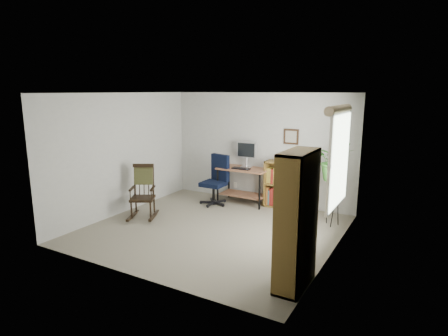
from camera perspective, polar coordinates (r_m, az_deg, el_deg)
The scene contains 18 objects.
floor at distance 6.80m, azimuth -1.69°, elevation -9.30°, with size 4.20×4.00×0.00m, color gray.
ceiling at distance 6.35m, azimuth -1.82°, elevation 11.37°, with size 4.20×4.00×0.00m, color silver.
wall_back at distance 8.22m, azimuth 5.52°, elevation 3.00°, with size 4.20×0.00×2.40m, color #B8B9B4.
wall_front at distance 4.91m, azimuth -13.97°, elevation -3.24°, with size 4.20×0.00×2.40m, color #B8B9B4.
wall_left at distance 7.75m, azimuth -15.15°, elevation 2.12°, with size 0.00×4.00×2.40m, color #B8B9B4.
wall_right at distance 5.69m, azimuth 16.65°, elevation -1.35°, with size 0.00×4.00×2.40m, color #B8B9B4.
window at distance 5.95m, azimuth 17.05°, elevation 1.14°, with size 0.12×1.20×1.50m, color white, non-canonical shape.
desk at distance 8.22m, azimuth 2.97°, elevation -2.70°, with size 1.09×0.60×0.79m, color #935E41, non-canonical shape.
monitor at distance 8.20m, azimuth 3.46°, elevation 2.08°, with size 0.46×0.16×0.56m, color #B3B3B7, non-canonical shape.
keyboard at distance 8.02m, azimuth 2.61°, elevation -0.08°, with size 0.40×0.15×0.03m, color black.
office_chair at distance 8.07m, azimuth -1.63°, elevation -1.81°, with size 0.60×0.60×1.10m, color black, non-canonical shape.
rocking_chair at distance 7.42m, azimuth -12.35°, elevation -3.49°, with size 0.55×0.91×1.05m, color black, non-canonical shape.
low_bookshelf at distance 7.93m, azimuth 9.55°, elevation -2.63°, with size 0.94×0.31×0.99m, color brown, non-canonical shape.
tall_bookshelf at distance 4.73m, azimuth 10.98°, elevation -7.87°, with size 0.33×0.76×1.74m, color brown, non-canonical shape.
plant_stand at distance 7.13m, azimuth 16.27°, elevation -4.92°, with size 0.25×0.25×0.91m, color black, non-canonical shape.
spider_plant at distance 6.90m, azimuth 16.80°, elevation 4.02°, with size 1.69×1.88×1.46m, color #2D6724.
potted_plant_small at distance 7.74m, azimuth 11.65°, elevation 1.08°, with size 0.13×0.24×0.11m, color #2D6724.
framed_picture at distance 7.89m, azimuth 10.17°, elevation 4.72°, with size 0.32×0.04×0.32m, color black, non-canonical shape.
Camera 1 is at (3.30, -5.42, 2.44)m, focal length 30.00 mm.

